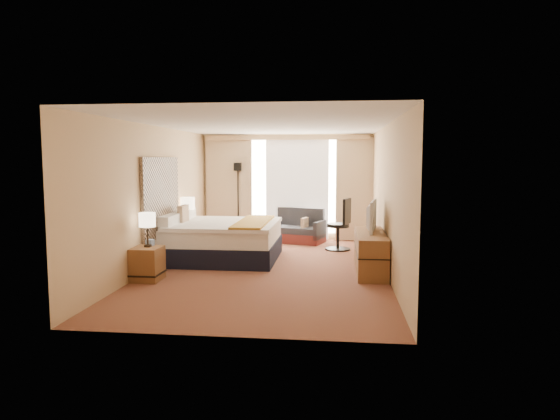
# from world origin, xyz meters

# --- Properties ---
(floor) EXTENTS (4.20, 7.00, 0.02)m
(floor) POSITION_xyz_m (0.00, 0.00, 0.00)
(floor) COLOR #52171A
(floor) RESTS_ON ground
(ceiling) EXTENTS (4.20, 7.00, 0.02)m
(ceiling) POSITION_xyz_m (0.00, 0.00, 2.60)
(ceiling) COLOR silver
(ceiling) RESTS_ON wall_back
(wall_back) EXTENTS (4.20, 0.02, 2.60)m
(wall_back) POSITION_xyz_m (0.00, 3.50, 1.30)
(wall_back) COLOR tan
(wall_back) RESTS_ON ground
(wall_front) EXTENTS (4.20, 0.02, 2.60)m
(wall_front) POSITION_xyz_m (0.00, -3.50, 1.30)
(wall_front) COLOR tan
(wall_front) RESTS_ON ground
(wall_left) EXTENTS (0.02, 7.00, 2.60)m
(wall_left) POSITION_xyz_m (-2.10, 0.00, 1.30)
(wall_left) COLOR tan
(wall_left) RESTS_ON ground
(wall_right) EXTENTS (0.02, 7.00, 2.60)m
(wall_right) POSITION_xyz_m (2.10, 0.00, 1.30)
(wall_right) COLOR tan
(wall_right) RESTS_ON ground
(headboard) EXTENTS (0.06, 1.85, 1.50)m
(headboard) POSITION_xyz_m (-2.06, 0.20, 1.28)
(headboard) COLOR black
(headboard) RESTS_ON wall_left
(nightstand_left) EXTENTS (0.45, 0.52, 0.55)m
(nightstand_left) POSITION_xyz_m (-1.87, -1.05, 0.28)
(nightstand_left) COLOR brown
(nightstand_left) RESTS_ON floor
(nightstand_right) EXTENTS (0.45, 0.52, 0.55)m
(nightstand_right) POSITION_xyz_m (-1.87, 1.45, 0.28)
(nightstand_right) COLOR brown
(nightstand_right) RESTS_ON floor
(media_dresser) EXTENTS (0.50, 1.80, 0.70)m
(media_dresser) POSITION_xyz_m (1.83, 0.00, 0.35)
(media_dresser) COLOR brown
(media_dresser) RESTS_ON floor
(window) EXTENTS (2.30, 0.02, 2.30)m
(window) POSITION_xyz_m (0.25, 3.47, 1.32)
(window) COLOR white
(window) RESTS_ON wall_back
(curtains) EXTENTS (4.12, 0.19, 2.56)m
(curtains) POSITION_xyz_m (-0.00, 3.39, 1.41)
(curtains) COLOR beige
(curtains) RESTS_ON floor
(bed) EXTENTS (2.22, 2.03, 1.08)m
(bed) POSITION_xyz_m (-1.06, 0.78, 0.39)
(bed) COLOR black
(bed) RESTS_ON floor
(loveseat) EXTENTS (1.44, 1.06, 0.81)m
(loveseat) POSITION_xyz_m (0.28, 3.04, 0.27)
(loveseat) COLOR #5D1F1A
(loveseat) RESTS_ON floor
(floor_lamp) EXTENTS (0.24, 0.24, 1.90)m
(floor_lamp) POSITION_xyz_m (-1.21, 3.30, 1.35)
(floor_lamp) COLOR black
(floor_lamp) RESTS_ON floor
(desk_chair) EXTENTS (0.56, 0.56, 1.14)m
(desk_chair) POSITION_xyz_m (1.32, 2.08, 0.51)
(desk_chair) COLOR black
(desk_chair) RESTS_ON floor
(lamp_left) EXTENTS (0.27, 0.27, 0.57)m
(lamp_left) POSITION_xyz_m (-1.86, -1.02, 0.99)
(lamp_left) COLOR black
(lamp_left) RESTS_ON nightstand_left
(lamp_right) EXTENTS (0.30, 0.30, 0.64)m
(lamp_right) POSITION_xyz_m (-1.92, 1.41, 1.04)
(lamp_right) COLOR black
(lamp_right) RESTS_ON nightstand_right
(tissue_box) EXTENTS (0.13, 0.13, 0.10)m
(tissue_box) POSITION_xyz_m (-1.88, -0.89, 0.60)
(tissue_box) COLOR #7F99C4
(tissue_box) RESTS_ON nightstand_left
(telephone) EXTENTS (0.21, 0.18, 0.07)m
(telephone) POSITION_xyz_m (-1.87, 1.62, 0.58)
(telephone) COLOR black
(telephone) RESTS_ON nightstand_right
(television) EXTENTS (0.26, 0.97, 0.55)m
(television) POSITION_xyz_m (1.78, 0.18, 0.98)
(television) COLOR black
(television) RESTS_ON media_dresser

